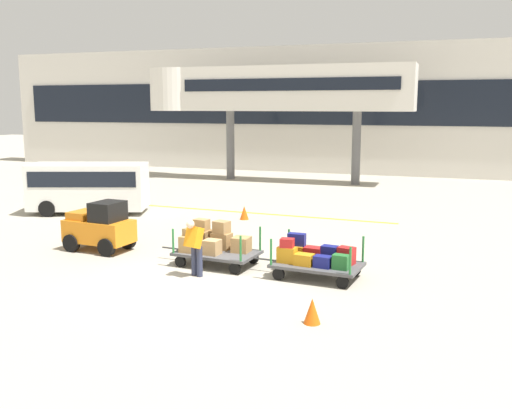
# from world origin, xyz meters

# --- Properties ---
(ground_plane) EXTENTS (120.00, 120.00, 0.00)m
(ground_plane) POSITION_xyz_m (0.00, 0.00, 0.00)
(ground_plane) COLOR #A8A08E
(apron_lead_line) EXTENTS (15.99, 0.87, 0.01)m
(apron_lead_line) POSITION_xyz_m (-3.75, 9.65, 0.00)
(apron_lead_line) COLOR yellow
(apron_lead_line) RESTS_ON ground_plane
(terminal_building) EXTENTS (53.92, 2.51, 8.45)m
(terminal_building) POSITION_xyz_m (0.00, 25.98, 4.23)
(terminal_building) COLOR beige
(terminal_building) RESTS_ON ground_plane
(jet_bridge) EXTENTS (16.22, 3.00, 6.79)m
(jet_bridge) POSITION_xyz_m (-4.82, 19.99, 5.42)
(jet_bridge) COLOR silver
(jet_bridge) RESTS_ON ground_plane
(baggage_tug) EXTENTS (2.19, 1.39, 1.58)m
(baggage_tug) POSITION_xyz_m (-4.23, 1.96, 0.75)
(baggage_tug) COLOR orange
(baggage_tug) RESTS_ON ground_plane
(baggage_cart_lead) EXTENTS (3.05, 1.60, 1.24)m
(baggage_cart_lead) POSITION_xyz_m (-0.24, 1.68, 0.59)
(baggage_cart_lead) COLOR #4C4C4F
(baggage_cart_lead) RESTS_ON ground_plane
(baggage_cart_middle) EXTENTS (3.05, 1.60, 1.10)m
(baggage_cart_middle) POSITION_xyz_m (2.84, 1.36, 0.52)
(baggage_cart_middle) COLOR #4C4C4F
(baggage_cart_middle) RESTS_ON ground_plane
(baggage_handler) EXTENTS (0.52, 0.53, 1.56)m
(baggage_handler) POSITION_xyz_m (-0.20, 0.38, 0.87)
(baggage_handler) COLOR #2D334C
(baggage_handler) RESTS_ON ground_plane
(shuttle_van) EXTENTS (5.16, 3.38, 2.10)m
(shuttle_van) POSITION_xyz_m (-8.42, 7.33, 1.23)
(shuttle_van) COLOR white
(shuttle_van) RESTS_ON ground_plane
(safety_cone_near) EXTENTS (0.36, 0.36, 0.55)m
(safety_cone_near) POSITION_xyz_m (-1.70, 8.15, 0.28)
(safety_cone_near) COLOR #EA590F
(safety_cone_near) RESTS_ON ground_plane
(safety_cone_far) EXTENTS (0.36, 0.36, 0.55)m
(safety_cone_far) POSITION_xyz_m (3.57, -1.87, 0.28)
(safety_cone_far) COLOR #EA590F
(safety_cone_far) RESTS_ON ground_plane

